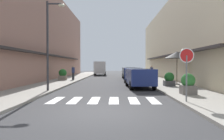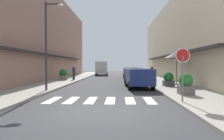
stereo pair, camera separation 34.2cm
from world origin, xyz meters
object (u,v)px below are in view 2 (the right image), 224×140
at_px(round_street_sign, 183,61).
at_px(planter_corner, 186,84).
at_px(parked_car_near, 139,76).
at_px(planter_midblock, 169,79).
at_px(cafe_umbrella, 177,55).
at_px(parked_car_far, 130,72).
at_px(planter_far, 63,74).
at_px(street_lamp, 49,37).
at_px(delivery_van, 102,67).
at_px(parked_car_mid, 133,73).
at_px(pedestrian_walking_far, 152,72).
at_px(pedestrian_walking_near, 74,72).

distance_m(round_street_sign, planter_corner, 2.92).
distance_m(parked_car_near, planter_midblock, 2.43).
bearing_deg(cafe_umbrella, parked_car_near, -150.77).
bearing_deg(parked_car_far, planter_far, -149.04).
bearing_deg(round_street_sign, planter_corner, 70.38).
relative_size(street_lamp, planter_corner, 4.90).
height_order(parked_car_far, delivery_van, delivery_van).
distance_m(delivery_van, round_street_sign, 30.00).
relative_size(parked_car_near, round_street_sign, 1.90).
relative_size(parked_car_near, planter_midblock, 4.21).
bearing_deg(planter_corner, delivery_van, 104.09).
distance_m(planter_corner, planter_far, 15.14).
relative_size(parked_car_mid, parked_car_far, 1.06).
relative_size(round_street_sign, pedestrian_walking_far, 1.49).
xyz_separation_m(delivery_van, pedestrian_walking_far, (6.67, -15.10, -0.46)).
bearing_deg(planter_corner, pedestrian_walking_near, 125.38).
bearing_deg(parked_car_mid, pedestrian_walking_near, 165.32).
xyz_separation_m(parked_car_far, planter_corner, (2.20, -16.12, -0.24)).
xyz_separation_m(parked_car_far, pedestrian_walking_near, (-6.53, -3.83, 0.03)).
bearing_deg(parked_car_mid, planter_corner, -78.26).
relative_size(parked_car_mid, planter_far, 3.51).
height_order(pedestrian_walking_near, pedestrian_walking_far, pedestrian_walking_near).
height_order(planter_corner, planter_midblock, planter_corner).
distance_m(round_street_sign, pedestrian_walking_near, 16.76).
bearing_deg(pedestrian_walking_far, cafe_umbrella, -31.09).
height_order(street_lamp, pedestrian_walking_near, street_lamp).
bearing_deg(planter_midblock, pedestrian_walking_far, 92.02).
distance_m(parked_car_near, planter_corner, 4.92).
height_order(parked_car_near, planter_far, parked_car_near).
relative_size(parked_car_mid, delivery_van, 0.77).
height_order(parked_car_mid, planter_corner, parked_car_mid).
relative_size(parked_car_mid, pedestrian_walking_near, 2.67).
bearing_deg(planter_far, parked_car_mid, -7.68).
bearing_deg(planter_corner, planter_far, 130.02).
distance_m(parked_car_far, round_street_sign, 18.68).
relative_size(parked_car_near, pedestrian_walking_far, 2.82).
xyz_separation_m(planter_far, pedestrian_walking_far, (9.65, 0.22, 0.22)).
bearing_deg(planter_corner, pedestrian_walking_far, 90.42).
distance_m(parked_car_mid, pedestrian_walking_far, 2.45).
height_order(round_street_sign, planter_far, round_street_sign).
bearing_deg(planter_midblock, pedestrian_walking_near, 140.36).
distance_m(street_lamp, planter_corner, 8.77).
bearing_deg(parked_car_near, planter_corner, -63.42).
xyz_separation_m(parked_car_far, planter_midblock, (2.35, -11.19, -0.30)).
height_order(parked_car_mid, cafe_umbrella, cafe_umbrella).
distance_m(round_street_sign, cafe_umbrella, 8.99).
bearing_deg(pedestrian_walking_far, round_street_sign, -46.41).
height_order(parked_car_far, pedestrian_walking_far, pedestrian_walking_far).
relative_size(street_lamp, cafe_umbrella, 2.05).
relative_size(delivery_van, round_street_sign, 2.32).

